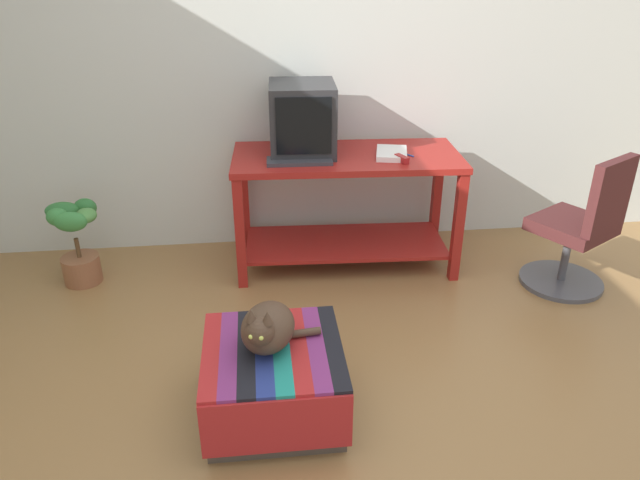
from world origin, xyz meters
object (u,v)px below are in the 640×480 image
object	(u,v)px
ottoman_with_blanket	(274,381)
office_chair	(580,232)
stapler	(402,159)
keyboard	(299,161)
cat	(267,328)
potted_plant	(77,242)
book	(392,153)
desk	(346,190)
tv_monitor	(302,119)

from	to	relation	value
ottoman_with_blanket	office_chair	distance (m)	2.15
ottoman_with_blanket	stapler	world-z (taller)	stapler
keyboard	cat	distance (m)	1.35
keyboard	ottoman_with_blanket	xyz separation A→B (m)	(-0.23, -1.30, -0.61)
potted_plant	office_chair	size ratio (longest dim) A/B	0.61
potted_plant	book	bearing A→B (deg)	0.16
desk	stapler	size ratio (longest dim) A/B	13.43
tv_monitor	office_chair	xyz separation A→B (m)	(1.65, -0.57, -0.60)
potted_plant	office_chair	world-z (taller)	office_chair
tv_monitor	cat	distance (m)	1.61
tv_monitor	keyboard	world-z (taller)	tv_monitor
ottoman_with_blanket	potted_plant	world-z (taller)	potted_plant
tv_monitor	book	size ratio (longest dim) A/B	1.69
book	cat	world-z (taller)	book
tv_monitor	ottoman_with_blanket	size ratio (longest dim) A/B	0.70
ottoman_with_blanket	office_chair	size ratio (longest dim) A/B	0.73
book	potted_plant	size ratio (longest dim) A/B	0.50
book	cat	xyz separation A→B (m)	(-0.84, -1.36, -0.33)
potted_plant	desk	bearing A→B (deg)	2.20
ottoman_with_blanket	stapler	size ratio (longest dim) A/B	5.91
desk	potted_plant	xyz separation A→B (m)	(-1.73, -0.07, -0.25)
desk	office_chair	world-z (taller)	office_chair
office_chair	stapler	xyz separation A→B (m)	(-1.07, 0.31, 0.41)
keyboard	cat	bearing A→B (deg)	-99.41
cat	stapler	bearing A→B (deg)	72.51
tv_monitor	potted_plant	xyz separation A→B (m)	(-1.46, -0.14, -0.71)
book	office_chair	bearing A→B (deg)	-8.83
potted_plant	office_chair	bearing A→B (deg)	-7.85
stapler	book	bearing A→B (deg)	84.19
book	stapler	distance (m)	0.13
cat	ottoman_with_blanket	bearing A→B (deg)	-10.14
office_chair	keyboard	bearing A→B (deg)	-43.18
ottoman_with_blanket	book	bearing A→B (deg)	58.98
ottoman_with_blanket	desk	bearing A→B (deg)	69.11
tv_monitor	potted_plant	size ratio (longest dim) A/B	0.84
ottoman_with_blanket	stapler	bearing A→B (deg)	55.42
tv_monitor	book	xyz separation A→B (m)	(0.55, -0.14, -0.20)
desk	keyboard	world-z (taller)	keyboard
desk	keyboard	xyz separation A→B (m)	(-0.31, -0.13, 0.26)
desk	cat	bearing A→B (deg)	-109.01
tv_monitor	book	world-z (taller)	tv_monitor
desk	potted_plant	bearing A→B (deg)	-175.14
keyboard	office_chair	world-z (taller)	office_chair
potted_plant	stapler	world-z (taller)	stapler
desk	keyboard	size ratio (longest dim) A/B	3.69
tv_monitor	potted_plant	bearing A→B (deg)	-171.80
ottoman_with_blanket	potted_plant	xyz separation A→B (m)	(-1.19, 1.36, 0.10)
ottoman_with_blanket	potted_plant	size ratio (longest dim) A/B	1.20
desk	book	size ratio (longest dim) A/B	5.49
desk	office_chair	bearing A→B (deg)	-17.10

